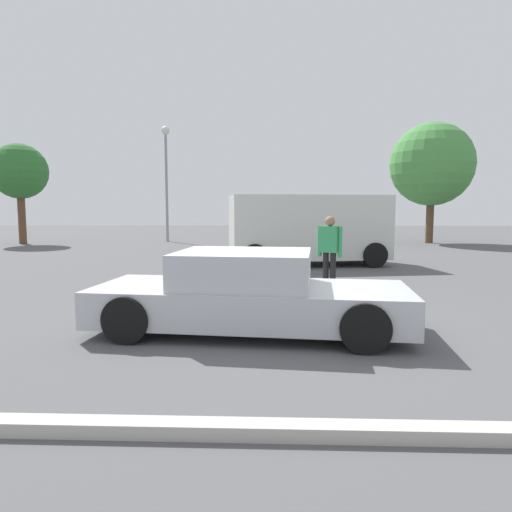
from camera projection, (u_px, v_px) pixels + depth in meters
ground_plane at (269, 329)px, 6.85m from camera, size 80.00×80.00×0.00m
sedan_foreground at (249, 294)px, 6.69m from camera, size 4.66×2.20×1.18m
dog at (124, 291)px, 8.49m from camera, size 0.50×0.46×0.44m
van_white at (308, 227)px, 14.51m from camera, size 5.13×2.93×2.19m
pedestrian at (330, 246)px, 10.18m from camera, size 0.51×0.40×1.62m
parking_curb at (265, 430)px, 3.62m from camera, size 9.43×0.20×0.12m
light_post_near at (166, 163)px, 24.21m from camera, size 0.44×0.44×6.05m
tree_back_left at (432, 165)px, 23.13m from camera, size 4.16×4.16×6.06m
tree_back_center at (19, 172)px, 22.71m from camera, size 2.72×2.72×4.96m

